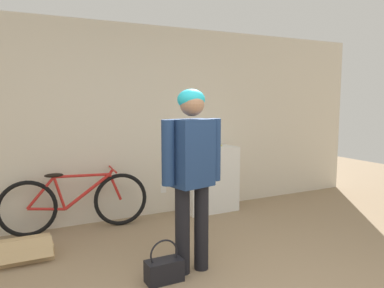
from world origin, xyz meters
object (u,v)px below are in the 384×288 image
banana (213,146)px  person (192,163)px  cardboard_box (24,250)px  bicycle (76,202)px  handbag (164,269)px

banana → person: bearing=-125.8°
banana → cardboard_box: (-2.53, -0.53, -0.87)m
banana → cardboard_box: banana is taller
bicycle → handbag: (0.46, -1.69, -0.25)m
bicycle → person: bearing=-59.6°
person → handbag: (-0.32, -0.08, -0.92)m
handbag → person: bearing=13.9°
bicycle → cardboard_box: bearing=-133.1°
bicycle → cardboard_box: (-0.62, -0.57, -0.28)m
person → bicycle: size_ratio=0.96×
handbag → cardboard_box: (-1.08, 1.12, -0.03)m
banana → handbag: bearing=-131.3°
handbag → bicycle: bearing=105.3°
banana → handbag: banana is taller
banana → cardboard_box: 2.73m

